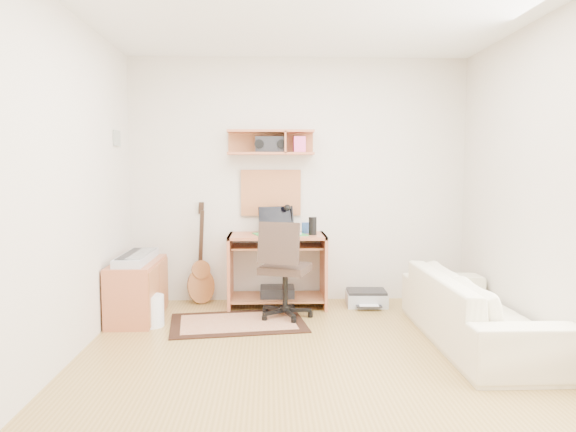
{
  "coord_description": "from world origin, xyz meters",
  "views": [
    {
      "loc": [
        -0.33,
        -3.83,
        1.43
      ],
      "look_at": [
        -0.15,
        1.05,
        1.0
      ],
      "focal_mm": 33.83,
      "sensor_mm": 36.0,
      "label": 1
    }
  ],
  "objects_px": {
    "printer": "(366,298)",
    "sofa": "(478,297)",
    "task_chair": "(285,269)",
    "desk": "(277,270)",
    "cabinet": "(137,290)"
  },
  "relations": [
    {
      "from": "printer",
      "to": "sofa",
      "type": "bearing_deg",
      "value": -58.38
    },
    {
      "from": "task_chair",
      "to": "sofa",
      "type": "xyz_separation_m",
      "value": [
        1.55,
        -0.82,
        -0.09
      ]
    },
    {
      "from": "desk",
      "to": "cabinet",
      "type": "xyz_separation_m",
      "value": [
        -1.34,
        -0.42,
        -0.1
      ]
    },
    {
      "from": "printer",
      "to": "sofa",
      "type": "xyz_separation_m",
      "value": [
        0.69,
        -1.24,
        0.29
      ]
    },
    {
      "from": "cabinet",
      "to": "sofa",
      "type": "distance_m",
      "value": 3.08
    },
    {
      "from": "desk",
      "to": "task_chair",
      "type": "relative_size",
      "value": 1.05
    },
    {
      "from": "desk",
      "to": "printer",
      "type": "xyz_separation_m",
      "value": [
        0.93,
        -0.03,
        -0.29
      ]
    },
    {
      "from": "desk",
      "to": "printer",
      "type": "height_order",
      "value": "desk"
    },
    {
      "from": "desk",
      "to": "sofa",
      "type": "distance_m",
      "value": 2.05
    },
    {
      "from": "desk",
      "to": "task_chair",
      "type": "xyz_separation_m",
      "value": [
        0.07,
        -0.45,
        0.1
      ]
    },
    {
      "from": "task_chair",
      "to": "printer",
      "type": "relative_size",
      "value": 2.3
    },
    {
      "from": "sofa",
      "to": "desk",
      "type": "bearing_deg",
      "value": 51.97
    },
    {
      "from": "cabinet",
      "to": "printer",
      "type": "relative_size",
      "value": 2.18
    },
    {
      "from": "printer",
      "to": "task_chair",
      "type": "bearing_deg",
      "value": -151.35
    },
    {
      "from": "task_chair",
      "to": "sofa",
      "type": "distance_m",
      "value": 1.75
    }
  ]
}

